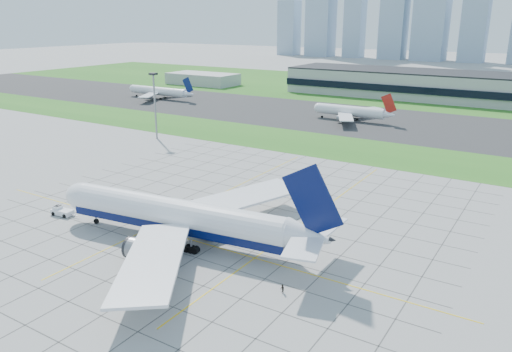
# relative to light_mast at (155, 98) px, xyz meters

# --- Properties ---
(ground) EXTENTS (1400.00, 1400.00, 0.00)m
(ground) POSITION_rel_light_mast_xyz_m (70.00, -65.00, -16.18)
(ground) COLOR #9F9F9A
(ground) RESTS_ON ground
(grass_median) EXTENTS (700.00, 35.00, 0.04)m
(grass_median) POSITION_rel_light_mast_xyz_m (70.00, 25.00, -16.16)
(grass_median) COLOR #25631C
(grass_median) RESTS_ON ground
(asphalt_taxiway) EXTENTS (700.00, 75.00, 0.04)m
(asphalt_taxiway) POSITION_rel_light_mast_xyz_m (70.00, 80.00, -16.15)
(asphalt_taxiway) COLOR #383838
(asphalt_taxiway) RESTS_ON ground
(grass_far) EXTENTS (700.00, 145.00, 0.04)m
(grass_far) POSITION_rel_light_mast_xyz_m (70.00, 190.00, -16.16)
(grass_far) COLOR #25631C
(grass_far) RESTS_ON ground
(apron_markings) EXTENTS (120.00, 130.00, 0.03)m
(apron_markings) POSITION_rel_light_mast_xyz_m (70.43, -53.91, -16.17)
(apron_markings) COLOR #474744
(apron_markings) RESTS_ON ground
(service_block) EXTENTS (50.00, 25.00, 8.00)m
(service_block) POSITION_rel_light_mast_xyz_m (-90.00, 145.00, -12.18)
(service_block) COLOR #B7B7B2
(service_block) RESTS_ON ground
(light_mast) EXTENTS (2.50, 2.50, 25.60)m
(light_mast) POSITION_rel_light_mast_xyz_m (0.00, 0.00, 0.00)
(light_mast) COLOR gray
(light_mast) RESTS_ON ground
(city_skyline) EXTENTS (523.00, 32.40, 160.00)m
(city_skyline) POSITION_rel_light_mast_xyz_m (61.29, 455.00, 42.91)
(city_skyline) COLOR #92A9BF
(city_skyline) RESTS_ON ground
(airliner) EXTENTS (65.81, 66.30, 20.76)m
(airliner) POSITION_rel_light_mast_xyz_m (70.39, -68.82, -10.51)
(airliner) COLOR white
(airliner) RESTS_ON ground
(pushback_tug) EXTENTS (7.91, 3.29, 2.17)m
(pushback_tug) POSITION_rel_light_mast_xyz_m (36.40, -72.47, -15.22)
(pushback_tug) COLOR white
(pushback_tug) RESTS_ON ground
(crew_near) EXTENTS (0.70, 0.82, 1.92)m
(crew_near) POSITION_rel_light_mast_xyz_m (46.87, -67.27, -15.22)
(crew_near) COLOR black
(crew_near) RESTS_ON ground
(crew_far) EXTENTS (0.99, 0.97, 1.60)m
(crew_far) POSITION_rel_light_mast_xyz_m (99.06, -75.62, -15.38)
(crew_far) COLOR black
(crew_far) RESTS_ON ground
(distant_jet_0) EXTENTS (46.85, 42.66, 14.08)m
(distant_jet_0) POSITION_rel_light_mast_xyz_m (-70.11, 77.76, -11.69)
(distant_jet_0) COLOR white
(distant_jet_0) RESTS_ON ground
(distant_jet_1) EXTENTS (37.43, 42.66, 14.08)m
(distant_jet_1) POSITION_rel_light_mast_xyz_m (51.47, 74.90, -11.70)
(distant_jet_1) COLOR white
(distant_jet_1) RESTS_ON ground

